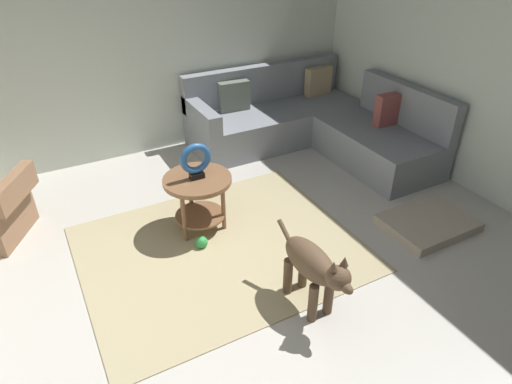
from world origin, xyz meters
TOP-DOWN VIEW (x-y plane):
  - ground_plane at (0.00, 0.00)m, footprint 6.00×6.00m
  - wall_back at (0.00, 2.94)m, footprint 6.00×0.12m
  - area_rug at (0.15, 0.70)m, footprint 2.30×1.90m
  - sectional_couch at (1.99, 2.01)m, footprint 2.20×2.25m
  - side_table at (0.12, 1.06)m, footprint 0.60×0.60m
  - torus_sculpture at (0.12, 1.06)m, footprint 0.28×0.08m
  - dog_bed_mat at (1.98, 0.08)m, footprint 0.80×0.60m
  - dog at (0.46, -0.22)m, footprint 0.24×0.85m
  - dog_toy_ball at (0.02, 0.80)m, footprint 0.11×0.11m

SIDE VIEW (x-z plane):
  - ground_plane at x=0.00m, z-range -0.10..0.00m
  - area_rug at x=0.15m, z-range 0.00..0.01m
  - dog_bed_mat at x=1.98m, z-range 0.00..0.09m
  - dog_toy_ball at x=0.02m, z-range 0.00..0.11m
  - sectional_couch at x=1.99m, z-range -0.15..0.73m
  - dog at x=0.46m, z-range 0.06..0.69m
  - side_table at x=0.12m, z-range 0.15..0.69m
  - torus_sculpture at x=0.12m, z-range 0.55..0.87m
  - wall_back at x=0.00m, z-range 0.00..2.70m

